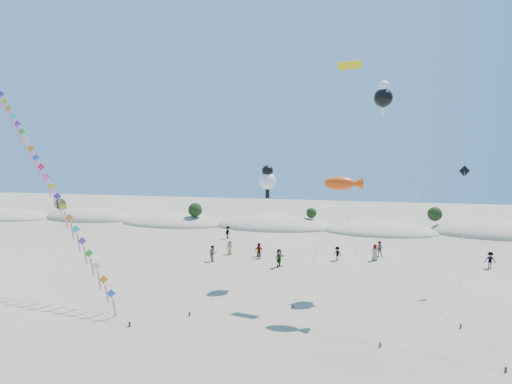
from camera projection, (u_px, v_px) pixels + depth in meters
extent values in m
plane|color=#84745B|center=(130.00, 380.00, 22.54)|extent=(160.00, 160.00, 0.00)
ellipsoid|color=tan|center=(3.00, 217.00, 75.31)|extent=(18.00, 9.90, 2.80)
ellipsoid|color=#1E3413|center=(3.00, 213.00, 75.23)|extent=(14.40, 6.48, 0.72)
ellipsoid|color=tan|center=(91.00, 218.00, 73.82)|extent=(16.00, 8.80, 3.60)
ellipsoid|color=#1E3413|center=(90.00, 213.00, 73.71)|extent=(12.80, 5.76, 0.64)
ellipsoid|color=tan|center=(175.00, 223.00, 69.21)|extent=(17.60, 9.68, 3.00)
ellipsoid|color=#1E3413|center=(174.00, 218.00, 69.12)|extent=(14.08, 6.34, 0.70)
ellipsoid|color=tan|center=(273.00, 226.00, 66.64)|extent=(19.00, 10.45, 3.40)
ellipsoid|color=#1E3413|center=(273.00, 220.00, 66.55)|extent=(15.20, 6.84, 0.76)
ellipsoid|color=tan|center=(380.00, 232.00, 62.04)|extent=(16.40, 9.02, 2.80)
ellipsoid|color=#1E3413|center=(380.00, 227.00, 61.96)|extent=(13.12, 5.90, 0.66)
ellipsoid|color=tan|center=(496.00, 234.00, 60.54)|extent=(18.00, 9.90, 3.80)
ellipsoid|color=#1E3413|center=(496.00, 227.00, 60.44)|extent=(14.40, 6.48, 0.72)
sphere|color=black|center=(60.00, 204.00, 74.98)|extent=(1.90, 1.90, 1.90)
sphere|color=black|center=(195.00, 210.00, 66.97)|extent=(2.20, 2.20, 2.20)
sphere|color=black|center=(311.00, 213.00, 65.29)|extent=(1.60, 1.60, 1.60)
sphere|color=black|center=(435.00, 214.00, 62.98)|extent=(2.10, 2.10, 2.10)
cube|color=#3F2D1E|center=(130.00, 324.00, 29.19)|extent=(0.12, 0.12, 0.35)
cylinder|color=silver|center=(39.00, 163.00, 38.05)|extent=(25.05, 15.28, 21.64)
cube|color=blue|center=(111.00, 293.00, 30.67)|extent=(1.24, 0.49, 1.31)
cube|color=#EA6280|center=(114.00, 308.00, 30.79)|extent=(0.19, 0.45, 1.55)
cube|color=orange|center=(103.00, 279.00, 31.31)|extent=(1.24, 0.49, 1.31)
cube|color=#EA6280|center=(107.00, 294.00, 31.44)|extent=(0.19, 0.45, 1.55)
cube|color=silver|center=(96.00, 266.00, 31.96)|extent=(1.24, 0.49, 1.31)
cube|color=#EA6280|center=(99.00, 280.00, 32.09)|extent=(0.19, 0.45, 1.55)
cube|color=green|center=(89.00, 253.00, 32.61)|extent=(1.24, 0.49, 1.31)
cube|color=#EA6280|center=(92.00, 267.00, 32.74)|extent=(0.19, 0.45, 1.55)
cube|color=purple|center=(82.00, 241.00, 33.26)|extent=(1.24, 0.49, 1.31)
cube|color=#EA6280|center=(85.00, 255.00, 33.39)|extent=(0.19, 0.45, 1.55)
cube|color=#1BD1D1|center=(76.00, 229.00, 33.91)|extent=(1.24, 0.49, 1.31)
cube|color=#EA6280|center=(79.00, 243.00, 34.04)|extent=(0.19, 0.45, 1.55)
cube|color=orange|center=(69.00, 218.00, 34.56)|extent=(1.24, 0.49, 1.31)
cube|color=#EA6280|center=(72.00, 231.00, 34.69)|extent=(0.19, 0.45, 1.55)
cube|color=#BFC617|center=(63.00, 207.00, 35.21)|extent=(1.24, 0.49, 1.31)
cube|color=#EA6280|center=(66.00, 220.00, 35.34)|extent=(0.19, 0.45, 1.55)
cube|color=#472596|center=(57.00, 196.00, 35.86)|extent=(1.24, 0.49, 1.31)
cube|color=#EA6280|center=(60.00, 209.00, 35.99)|extent=(0.19, 0.45, 1.55)
cube|color=yellow|center=(52.00, 186.00, 36.51)|extent=(1.24, 0.49, 1.31)
cube|color=#EA6280|center=(55.00, 199.00, 36.64)|extent=(0.19, 0.45, 1.55)
cube|color=#FF50B2|center=(46.00, 176.00, 37.16)|extent=(1.24, 0.49, 1.31)
cube|color=#EA6280|center=(49.00, 189.00, 37.28)|extent=(0.19, 0.45, 1.55)
cube|color=#F91B42|center=(41.00, 167.00, 37.81)|extent=(1.24, 0.49, 1.31)
cube|color=#EA6280|center=(44.00, 179.00, 37.93)|extent=(0.19, 0.45, 1.55)
cube|color=blue|center=(36.00, 158.00, 38.46)|extent=(1.24, 0.49, 1.31)
cube|color=#EA6280|center=(39.00, 170.00, 38.58)|extent=(0.19, 0.45, 1.55)
cube|color=orange|center=(31.00, 149.00, 39.11)|extent=(1.24, 0.49, 1.31)
cube|color=#EA6280|center=(34.00, 161.00, 39.23)|extent=(0.19, 0.45, 1.55)
cube|color=silver|center=(26.00, 140.00, 39.76)|extent=(1.24, 0.49, 1.31)
cube|color=#EA6280|center=(29.00, 152.00, 39.88)|extent=(0.19, 0.45, 1.55)
cube|color=green|center=(22.00, 132.00, 40.41)|extent=(1.24, 0.49, 1.31)
cube|color=#EA6280|center=(24.00, 144.00, 40.53)|extent=(0.19, 0.45, 1.55)
cube|color=purple|center=(17.00, 124.00, 41.05)|extent=(1.24, 0.49, 1.31)
cube|color=#EA6280|center=(20.00, 135.00, 41.18)|extent=(0.19, 0.45, 1.55)
cube|color=#1BD1D1|center=(13.00, 116.00, 41.70)|extent=(1.24, 0.49, 1.31)
cube|color=#EA6280|center=(16.00, 127.00, 41.83)|extent=(0.19, 0.45, 1.55)
cube|color=orange|center=(9.00, 108.00, 42.35)|extent=(1.24, 0.49, 1.31)
cube|color=#EA6280|center=(11.00, 120.00, 42.48)|extent=(0.19, 0.45, 1.55)
cube|color=#BFC617|center=(5.00, 101.00, 43.00)|extent=(1.24, 0.49, 1.31)
cube|color=#EA6280|center=(7.00, 112.00, 43.13)|extent=(0.19, 0.45, 1.55)
cube|color=#472596|center=(1.00, 94.00, 43.65)|extent=(1.24, 0.49, 1.31)
cube|color=#EA6280|center=(3.00, 105.00, 43.78)|extent=(0.19, 0.45, 1.55)
cube|color=#3F2D1E|center=(380.00, 345.00, 26.24)|extent=(0.10, 0.10, 0.30)
cylinder|color=silver|center=(358.00, 258.00, 28.87)|extent=(2.76, 5.85, 9.59)
ellipsoid|color=#EB440C|center=(339.00, 183.00, 31.49)|extent=(2.26, 1.00, 1.00)
cone|color=#EB440C|center=(357.00, 184.00, 31.23)|extent=(0.90, 0.90, 0.90)
cube|color=#3F2D1E|center=(189.00, 314.00, 31.06)|extent=(0.10, 0.10, 0.30)
cylinder|color=silver|center=(233.00, 241.00, 34.76)|extent=(4.09, 9.41, 9.23)
sphere|color=white|center=(268.00, 181.00, 38.44)|extent=(1.52, 1.52, 1.52)
sphere|color=black|center=(268.00, 171.00, 38.34)|extent=(1.01, 1.01, 1.01)
cube|color=black|center=(267.00, 194.00, 38.56)|extent=(0.35, 0.18, 0.80)
cube|color=#3F2D1E|center=(293.00, 306.00, 32.67)|extent=(0.10, 0.10, 0.30)
cylinder|color=silver|center=(341.00, 195.00, 35.15)|extent=(6.89, 8.29, 16.58)
sphere|color=black|center=(383.00, 98.00, 37.62)|extent=(1.62, 1.62, 1.62)
sphere|color=white|center=(384.00, 87.00, 37.52)|extent=(1.05, 1.05, 1.05)
cube|color=white|center=(383.00, 112.00, 37.75)|extent=(0.35, 0.18, 0.80)
cube|color=white|center=(375.00, 98.00, 37.76)|extent=(0.60, 0.15, 0.25)
cube|color=white|center=(392.00, 98.00, 37.48)|extent=(0.60, 0.15, 0.25)
cube|color=#3F2D1E|center=(506.00, 370.00, 23.29)|extent=(0.10, 0.10, 0.30)
cylinder|color=silver|center=(411.00, 185.00, 29.79)|extent=(8.66, 13.58, 19.17)
cube|color=yellow|center=(350.00, 65.00, 36.27)|extent=(1.98, 0.81, 0.70)
cube|color=black|center=(350.00, 65.00, 36.29)|extent=(1.92, 0.50, 0.19)
cube|color=#3F2D1E|center=(461.00, 326.00, 28.95)|extent=(0.10, 0.10, 0.30)
cylinder|color=silver|center=(463.00, 240.00, 32.97)|extent=(2.25, 9.79, 10.20)
cube|color=black|center=(464.00, 171.00, 36.97)|extent=(0.95, 0.28, 0.98)
imported|color=slate|center=(213.00, 253.00, 45.97)|extent=(1.07, 1.06, 1.74)
imported|color=slate|center=(259.00, 250.00, 48.07)|extent=(0.88, 0.74, 1.54)
imported|color=slate|center=(259.00, 251.00, 46.92)|extent=(1.07, 0.86, 1.70)
imported|color=slate|center=(337.00, 254.00, 46.31)|extent=(1.13, 1.01, 1.52)
imported|color=slate|center=(279.00, 258.00, 43.76)|extent=(1.12, 1.83, 1.88)
imported|color=slate|center=(379.00, 249.00, 48.05)|extent=(0.87, 0.69, 1.75)
imported|color=slate|center=(230.00, 248.00, 48.90)|extent=(0.78, 0.53, 1.55)
imported|color=slate|center=(375.00, 252.00, 46.25)|extent=(0.90, 0.61, 1.78)
imported|color=slate|center=(490.00, 260.00, 43.28)|extent=(1.17, 0.79, 1.69)
imported|color=slate|center=(228.00, 232.00, 57.50)|extent=(0.92, 1.22, 1.68)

